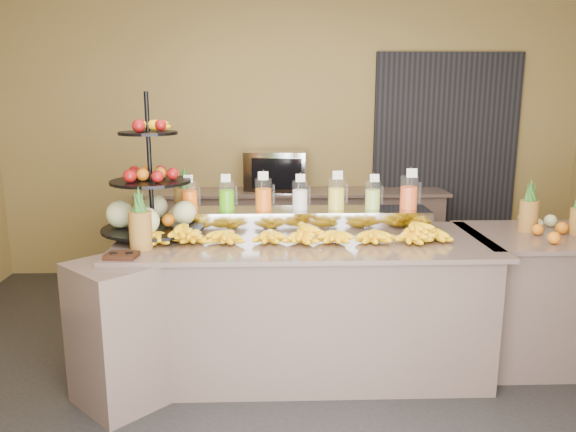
{
  "coord_description": "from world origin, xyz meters",
  "views": [
    {
      "loc": [
        -0.22,
        -3.34,
        1.89
      ],
      "look_at": [
        -0.11,
        0.3,
        1.09
      ],
      "focal_mm": 35.0,
      "sensor_mm": 36.0,
      "label": 1
    }
  ],
  "objects_px": {
    "condiment_caddy": "(122,255)",
    "right_fruit_pile": "(556,226)",
    "fruit_stand": "(159,201)",
    "oven_warmer": "(276,171)",
    "pitcher_tray": "(300,220)",
    "banana_heap": "(301,231)"
  },
  "relations": [
    {
      "from": "condiment_caddy",
      "to": "oven_warmer",
      "type": "height_order",
      "value": "oven_warmer"
    },
    {
      "from": "banana_heap",
      "to": "condiment_caddy",
      "type": "relative_size",
      "value": 11.51
    },
    {
      "from": "right_fruit_pile",
      "to": "oven_warmer",
      "type": "height_order",
      "value": "oven_warmer"
    },
    {
      "from": "condiment_caddy",
      "to": "right_fruit_pile",
      "type": "bearing_deg",
      "value": 8.57
    },
    {
      "from": "condiment_caddy",
      "to": "pitcher_tray",
      "type": "bearing_deg",
      "value": 31.34
    },
    {
      "from": "fruit_stand",
      "to": "right_fruit_pile",
      "type": "bearing_deg",
      "value": -1.31
    },
    {
      "from": "pitcher_tray",
      "to": "oven_warmer",
      "type": "xyz_separation_m",
      "value": [
        -0.15,
        1.67,
        0.13
      ]
    },
    {
      "from": "pitcher_tray",
      "to": "banana_heap",
      "type": "relative_size",
      "value": 0.87
    },
    {
      "from": "pitcher_tray",
      "to": "right_fruit_pile",
      "type": "distance_m",
      "value": 1.77
    },
    {
      "from": "condiment_caddy",
      "to": "oven_warmer",
      "type": "relative_size",
      "value": 0.31
    },
    {
      "from": "banana_heap",
      "to": "fruit_stand",
      "type": "height_order",
      "value": "fruit_stand"
    },
    {
      "from": "condiment_caddy",
      "to": "oven_warmer",
      "type": "xyz_separation_m",
      "value": [
        0.95,
        2.34,
        0.19
      ]
    },
    {
      "from": "fruit_stand",
      "to": "oven_warmer",
      "type": "xyz_separation_m",
      "value": [
        0.82,
        1.82,
        -0.04
      ]
    },
    {
      "from": "banana_heap",
      "to": "oven_warmer",
      "type": "height_order",
      "value": "oven_warmer"
    },
    {
      "from": "condiment_caddy",
      "to": "right_fruit_pile",
      "type": "relative_size",
      "value": 0.44
    },
    {
      "from": "pitcher_tray",
      "to": "condiment_caddy",
      "type": "relative_size",
      "value": 10.0
    },
    {
      "from": "pitcher_tray",
      "to": "condiment_caddy",
      "type": "bearing_deg",
      "value": -148.66
    },
    {
      "from": "condiment_caddy",
      "to": "right_fruit_pile",
      "type": "height_order",
      "value": "right_fruit_pile"
    },
    {
      "from": "right_fruit_pile",
      "to": "condiment_caddy",
      "type": "bearing_deg",
      "value": -171.43
    },
    {
      "from": "banana_heap",
      "to": "condiment_caddy",
      "type": "distance_m",
      "value": 1.15
    },
    {
      "from": "pitcher_tray",
      "to": "right_fruit_pile",
      "type": "bearing_deg",
      "value": -7.85
    },
    {
      "from": "banana_heap",
      "to": "right_fruit_pile",
      "type": "height_order",
      "value": "right_fruit_pile"
    }
  ]
}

